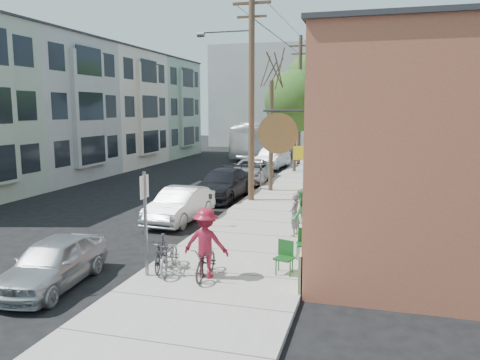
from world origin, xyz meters
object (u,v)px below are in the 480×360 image
(patio_chair_b, at_px, (284,258))
(patron_green, at_px, (303,219))
(parked_bike_b, at_px, (170,255))
(cyclist, at_px, (206,243))
(sign_post, at_px, (145,214))
(patio_chair_a, at_px, (305,244))
(parked_bike_a, at_px, (161,253))
(car_4, at_px, (273,158))
(bus, at_px, (258,139))
(tree_bare, at_px, (271,136))
(car_3, at_px, (250,171))
(car_1, at_px, (180,205))
(car_0, at_px, (53,263))
(parking_meter_near, at_px, (211,205))
(tree_leafy_mid, at_px, (295,101))
(parking_meter_far, at_px, (261,175))
(utility_pole_near, at_px, (250,90))
(patron_grey, at_px, (295,214))
(car_2, at_px, (223,184))
(tree_leafy_far, at_px, (312,80))

(patio_chair_b, height_order, patron_green, patron_green)
(parked_bike_b, bearing_deg, cyclist, -17.88)
(sign_post, bearing_deg, patio_chair_a, 33.67)
(cyclist, height_order, parked_bike_a, cyclist)
(car_4, bearing_deg, bus, 114.55)
(tree_bare, distance_m, patron_green, 10.97)
(car_4, bearing_deg, car_3, -85.84)
(car_1, bearing_deg, patio_chair_b, -42.68)
(car_0, xyz_separation_m, car_4, (0.59, 25.06, 0.14))
(parked_bike_a, bearing_deg, sign_post, -118.79)
(sign_post, distance_m, car_0, 2.66)
(parking_meter_near, relative_size, bus, 0.10)
(tree_leafy_mid, bearing_deg, car_1, -97.99)
(sign_post, bearing_deg, patron_green, 43.61)
(parking_meter_near, distance_m, cyclist, 5.40)
(parking_meter_far, xyz_separation_m, tree_leafy_mid, (0.55, 8.10, 4.08))
(utility_pole_near, height_order, parked_bike_a, utility_pole_near)
(patron_grey, bearing_deg, car_0, -33.37)
(tree_leafy_mid, bearing_deg, tree_bare, -90.00)
(parking_meter_near, relative_size, tree_bare, 0.21)
(car_1, bearing_deg, sign_post, -72.35)
(sign_post, distance_m, parked_bike_a, 1.35)
(car_4, bearing_deg, parking_meter_far, -77.77)
(patron_green, xyz_separation_m, car_1, (-5.39, 2.89, -0.43))
(tree_leafy_mid, distance_m, car_4, 5.18)
(car_0, xyz_separation_m, car_2, (0.59, 12.57, 0.10))
(parked_bike_b, bearing_deg, patron_grey, 48.91)
(sign_post, xyz_separation_m, car_1, (-1.73, 6.38, -1.14))
(tree_leafy_mid, distance_m, car_1, 16.28)
(parked_bike_b, bearing_deg, car_0, -159.94)
(tree_leafy_far, distance_m, car_3, 15.65)
(sign_post, height_order, tree_leafy_mid, tree_leafy_mid)
(patio_chair_a, bearing_deg, car_1, 130.32)
(sign_post, height_order, car_3, sign_post)
(parking_meter_far, bearing_deg, utility_pole_near, -87.25)
(patron_grey, distance_m, car_4, 19.62)
(sign_post, relative_size, bus, 0.24)
(parked_bike_a, height_order, car_1, car_1)
(bus, bearing_deg, sign_post, -84.26)
(parked_bike_b, height_order, car_0, car_0)
(car_3, bearing_deg, tree_leafy_mid, 63.61)
(sign_post, height_order, cyclist, sign_post)
(sign_post, distance_m, car_1, 6.71)
(tree_bare, bearing_deg, car_1, -106.38)
(parked_bike_b, relative_size, car_1, 0.41)
(patron_grey, xyz_separation_m, car_4, (-4.71, 19.04, -0.13))
(patron_green, bearing_deg, car_0, -67.35)
(tree_leafy_far, bearing_deg, patio_chair_b, -84.22)
(tree_leafy_far, relative_size, car_3, 1.81)
(car_0, bearing_deg, utility_pole_near, 73.77)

